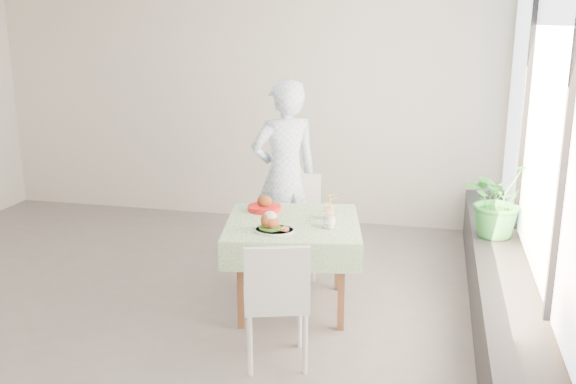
% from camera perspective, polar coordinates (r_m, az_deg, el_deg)
% --- Properties ---
extents(floor, '(6.00, 6.00, 0.00)m').
position_cam_1_polar(floor, '(5.66, -11.61, -9.19)').
color(floor, '#605D5B').
rests_on(floor, ground).
extents(wall_back, '(6.00, 0.02, 2.80)m').
position_cam_1_polar(wall_back, '(7.56, -4.25, 8.17)').
color(wall_back, silver).
rests_on(wall_back, ground).
extents(wall_right, '(0.02, 5.00, 2.80)m').
position_cam_1_polar(wall_right, '(4.81, 21.99, 3.27)').
color(wall_right, silver).
rests_on(wall_right, ground).
extents(window_pane, '(0.01, 4.80, 2.18)m').
position_cam_1_polar(window_pane, '(4.77, 21.92, 6.24)').
color(window_pane, '#D1E0F9').
rests_on(window_pane, ground).
extents(window_ledge, '(0.40, 4.80, 0.50)m').
position_cam_1_polar(window_ledge, '(5.12, 18.50, -9.28)').
color(window_ledge, black).
rests_on(window_ledge, ground).
extents(cafe_table, '(1.21, 1.21, 0.74)m').
position_cam_1_polar(cafe_table, '(5.20, 0.41, -5.59)').
color(cafe_table, brown).
rests_on(cafe_table, ground).
extents(chair_far, '(0.47, 0.47, 0.91)m').
position_cam_1_polar(chair_far, '(5.97, 0.67, -4.65)').
color(chair_far, white).
rests_on(chair_far, ground).
extents(chair_near, '(0.53, 0.53, 0.90)m').
position_cam_1_polar(chair_near, '(4.46, -1.09, -11.73)').
color(chair_near, white).
rests_on(chair_near, ground).
extents(diner, '(0.78, 0.72, 1.79)m').
position_cam_1_polar(diner, '(5.99, -0.29, 1.50)').
color(diner, '#93C2EC').
rests_on(diner, ground).
extents(main_dish, '(0.30, 0.30, 0.15)m').
position_cam_1_polar(main_dish, '(4.86, -1.41, -2.93)').
color(main_dish, white).
rests_on(main_dish, cafe_table).
extents(juice_cup_orange, '(0.09, 0.09, 0.24)m').
position_cam_1_polar(juice_cup_orange, '(5.17, 3.63, -1.78)').
color(juice_cup_orange, white).
rests_on(juice_cup_orange, cafe_table).
extents(juice_cup_lemonade, '(0.10, 0.10, 0.28)m').
position_cam_1_polar(juice_cup_lemonade, '(4.94, 3.67, -2.47)').
color(juice_cup_lemonade, white).
rests_on(juice_cup_lemonade, cafe_table).
extents(second_dish, '(0.28, 0.28, 0.13)m').
position_cam_1_polar(second_dish, '(5.39, -2.10, -1.26)').
color(second_dish, red).
rests_on(second_dish, cafe_table).
extents(potted_plant, '(0.77, 0.78, 0.66)m').
position_cam_1_polar(potted_plant, '(5.72, 18.14, -0.56)').
color(potted_plant, '#297C2D').
rests_on(potted_plant, window_ledge).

